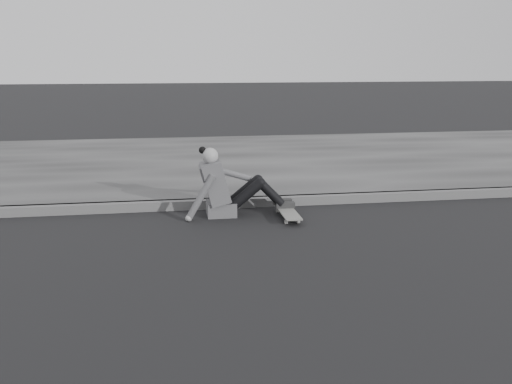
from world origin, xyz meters
TOP-DOWN VIEW (x-y plane):
  - ground at (0.00, 0.00)m, footprint 80.00×80.00m
  - curb at (0.00, 2.58)m, footprint 24.00×0.16m
  - sidewalk at (0.00, 5.60)m, footprint 24.00×6.00m
  - skateboard at (0.97, 1.96)m, footprint 0.20×0.78m
  - seated_woman at (0.24, 2.20)m, footprint 1.38×0.46m

SIDE VIEW (x-z plane):
  - ground at x=0.00m, z-range 0.00..0.00m
  - curb at x=0.00m, z-range 0.00..0.12m
  - sidewalk at x=0.00m, z-range 0.00..0.12m
  - skateboard at x=0.97m, z-range 0.03..0.12m
  - seated_woman at x=0.24m, z-range -0.08..0.80m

